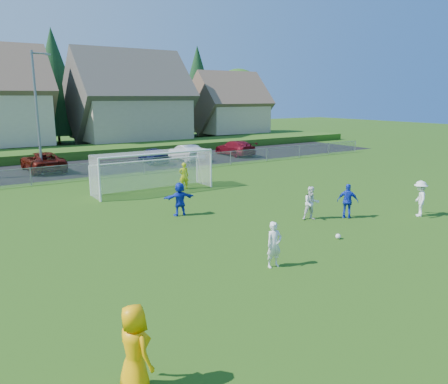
{
  "coord_description": "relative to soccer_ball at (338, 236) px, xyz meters",
  "views": [
    {
      "loc": [
        -11.06,
        -8.62,
        5.8
      ],
      "look_at": [
        0.0,
        8.0,
        1.4
      ],
      "focal_mm": 35.0,
      "sensor_mm": 36.0,
      "label": 1
    }
  ],
  "objects": [
    {
      "name": "player_blue_b",
      "position": [
        -3.73,
        6.89,
        0.72
      ],
      "size": [
        1.61,
        0.76,
        1.67
      ],
      "primitive_type": "imported",
      "rotation": [
        0.0,
        0.0,
        2.96
      ],
      "color": "#1430C4",
      "rests_on": "ground"
    },
    {
      "name": "referee",
      "position": [
        -10.71,
        -4.36,
        0.82
      ],
      "size": [
        0.75,
        1.0,
        1.87
      ],
      "primitive_type": "imported",
      "rotation": [
        0.0,
        0.0,
        1.75
      ],
      "color": "#FDA605",
      "rests_on": "ground"
    },
    {
      "name": "player_white_a",
      "position": [
        -4.18,
        -0.84,
        0.7
      ],
      "size": [
        0.62,
        0.43,
        1.61
      ],
      "primitive_type": "imported",
      "rotation": [
        0.0,
        0.0,
        -0.07
      ],
      "color": "white",
      "rests_on": "ground"
    },
    {
      "name": "tree_row",
      "position": [
        -1.4,
        45.61,
        6.8
      ],
      "size": [
        65.98,
        12.36,
        13.8
      ],
      "color": "#382616",
      "rests_on": "ground"
    },
    {
      "name": "player_white_c",
      "position": [
        6.02,
        0.25,
        0.77
      ],
      "size": [
        1.29,
        1.26,
        1.77
      ],
      "primitive_type": "imported",
      "rotation": [
        0.0,
        0.0,
        3.88
      ],
      "color": "white",
      "rests_on": "ground"
    },
    {
      "name": "car_c",
      "position": [
        -6.56,
        24.44,
        0.65
      ],
      "size": [
        2.73,
        5.55,
        1.52
      ],
      "primitive_type": "imported",
      "rotation": [
        0.0,
        0.0,
        3.18
      ],
      "color": "#501009",
      "rests_on": "ground"
    },
    {
      "name": "car_e",
      "position": [
        2.38,
        23.38,
        0.6
      ],
      "size": [
        2.01,
        4.27,
        1.41
      ],
      "primitive_type": "imported",
      "rotation": [
        0.0,
        0.0,
        3.06
      ],
      "color": "#141846",
      "rests_on": "ground"
    },
    {
      "name": "car_f",
      "position": [
        5.65,
        23.34,
        0.61
      ],
      "size": [
        1.57,
        4.4,
        1.45
      ],
      "primitive_type": "imported",
      "rotation": [
        0.0,
        0.0,
        3.13
      ],
      "color": "silver",
      "rests_on": "ground"
    },
    {
      "name": "asphalt_lot",
      "position": [
        -2.45,
        24.37,
        -0.1
      ],
      "size": [
        60.0,
        60.0,
        0.0
      ],
      "primitive_type": "plane",
      "color": "black",
      "rests_on": "ground"
    },
    {
      "name": "houses_row",
      "position": [
        -0.47,
        39.34,
        7.22
      ],
      "size": [
        53.9,
        11.45,
        13.27
      ],
      "color": "tan",
      "rests_on": "ground"
    },
    {
      "name": "soccer_goal",
      "position": [
        -2.45,
        12.92,
        1.52
      ],
      "size": [
        7.42,
        1.9,
        2.5
      ],
      "color": "white",
      "rests_on": "ground"
    },
    {
      "name": "goalkeeper",
      "position": [
        -0.52,
        12.37,
        0.74
      ],
      "size": [
        0.7,
        0.55,
        1.69
      ],
      "primitive_type": "imported",
      "rotation": [
        0.0,
        0.0,
        2.89
      ],
      "color": "yellow",
      "rests_on": "ground"
    },
    {
      "name": "grass_embankment",
      "position": [
        -2.45,
        31.87,
        0.29
      ],
      "size": [
        70.0,
        6.0,
        0.8
      ],
      "primitive_type": "cube",
      "color": "#1E420F",
      "rests_on": "ground"
    },
    {
      "name": "streetlight",
      "position": [
        -6.89,
        22.87,
        4.73
      ],
      "size": [
        1.38,
        0.18,
        9.0
      ],
      "color": "slate",
      "rests_on": "ground"
    },
    {
      "name": "player_white_b",
      "position": [
        1.12,
        2.72,
        0.7
      ],
      "size": [
        0.98,
        0.89,
        1.62
      ],
      "primitive_type": "imported",
      "rotation": [
        0.0,
        0.0,
        -0.45
      ],
      "color": "white",
      "rests_on": "ground"
    },
    {
      "name": "ground",
      "position": [
        -2.45,
        -3.13,
        -0.11
      ],
      "size": [
        160.0,
        160.0,
        0.0
      ],
      "primitive_type": "plane",
      "color": "#193D0C",
      "rests_on": "ground"
    },
    {
      "name": "chainlink_fence",
      "position": [
        -2.45,
        18.87,
        0.52
      ],
      "size": [
        52.06,
        0.06,
        1.2
      ],
      "color": "gray",
      "rests_on": "ground"
    },
    {
      "name": "soccer_ball",
      "position": [
        0.0,
        0.0,
        0.0
      ],
      "size": [
        0.22,
        0.22,
        0.22
      ],
      "primitive_type": "sphere",
      "color": "white",
      "rests_on": "ground"
    },
    {
      "name": "car_g",
      "position": [
        11.4,
        23.7,
        0.63
      ],
      "size": [
        2.13,
        5.12,
        1.48
      ],
      "primitive_type": "imported",
      "rotation": [
        0.0,
        0.0,
        3.13
      ],
      "color": "maroon",
      "rests_on": "ground"
    },
    {
      "name": "player_blue_a",
      "position": [
        2.8,
        1.97,
        0.73
      ],
      "size": [
        0.93,
        1.03,
        1.68
      ],
      "primitive_type": "imported",
      "rotation": [
        0.0,
        0.0,
        2.23
      ],
      "color": "#1430C4",
      "rests_on": "ground"
    }
  ]
}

